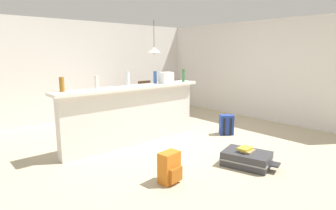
{
  "coord_description": "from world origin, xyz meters",
  "views": [
    {
      "loc": [
        -3.45,
        -3.92,
        1.71
      ],
      "look_at": [
        0.17,
        0.23,
        0.66
      ],
      "focal_mm": 29.79,
      "sensor_mm": 36.0,
      "label": 1
    }
  ],
  "objects_px": {
    "bottle_amber": "(62,84)",
    "dining_table": "(154,93)",
    "bottle_clear": "(128,79)",
    "pendant_lamp": "(154,50)",
    "suitcase_flat_charcoal": "(247,159)",
    "dining_chair_near_partition": "(166,101)",
    "book_stack": "(246,150)",
    "bottle_blue": "(155,77)",
    "grocery_bag": "(166,78)",
    "backpack_orange": "(170,168)",
    "backpack_blue": "(226,125)",
    "dining_chair_far_side": "(142,95)",
    "bottle_green": "(183,75)",
    "bottle_white": "(96,82)"
  },
  "relations": [
    {
      "from": "pendant_lamp",
      "to": "backpack_orange",
      "type": "distance_m",
      "value": 4.1
    },
    {
      "from": "bottle_green",
      "to": "dining_chair_far_side",
      "type": "bearing_deg",
      "value": 76.82
    },
    {
      "from": "bottle_amber",
      "to": "backpack_blue",
      "type": "relative_size",
      "value": 0.56
    },
    {
      "from": "dining_table",
      "to": "bottle_amber",
      "type": "bearing_deg",
      "value": -154.43
    },
    {
      "from": "backpack_blue",
      "to": "bottle_green",
      "type": "bearing_deg",
      "value": 130.47
    },
    {
      "from": "grocery_bag",
      "to": "pendant_lamp",
      "type": "bearing_deg",
      "value": 59.9
    },
    {
      "from": "dining_chair_near_partition",
      "to": "book_stack",
      "type": "distance_m",
      "value": 3.12
    },
    {
      "from": "dining_chair_near_partition",
      "to": "backpack_orange",
      "type": "relative_size",
      "value": 2.21
    },
    {
      "from": "backpack_orange",
      "to": "backpack_blue",
      "type": "relative_size",
      "value": 1.0
    },
    {
      "from": "bottle_white",
      "to": "grocery_bag",
      "type": "bearing_deg",
      "value": -4.84
    },
    {
      "from": "dining_chair_far_side",
      "to": "book_stack",
      "type": "distance_m",
      "value": 4.22
    },
    {
      "from": "bottle_amber",
      "to": "backpack_blue",
      "type": "bearing_deg",
      "value": -16.07
    },
    {
      "from": "bottle_white",
      "to": "pendant_lamp",
      "type": "distance_m",
      "value": 2.72
    },
    {
      "from": "dining_table",
      "to": "bottle_clear",
      "type": "bearing_deg",
      "value": -140.5
    },
    {
      "from": "dining_chair_far_side",
      "to": "suitcase_flat_charcoal",
      "type": "distance_m",
      "value": 4.25
    },
    {
      "from": "suitcase_flat_charcoal",
      "to": "backpack_orange",
      "type": "distance_m",
      "value": 1.31
    },
    {
      "from": "book_stack",
      "to": "suitcase_flat_charcoal",
      "type": "bearing_deg",
      "value": -75.36
    },
    {
      "from": "bottle_green",
      "to": "dining_table",
      "type": "distance_m",
      "value": 1.74
    },
    {
      "from": "bottle_amber",
      "to": "dining_table",
      "type": "relative_size",
      "value": 0.21
    },
    {
      "from": "bottle_green",
      "to": "book_stack",
      "type": "relative_size",
      "value": 1.05
    },
    {
      "from": "bottle_amber",
      "to": "dining_table",
      "type": "height_order",
      "value": "bottle_amber"
    },
    {
      "from": "book_stack",
      "to": "dining_chair_far_side",
      "type": "bearing_deg",
      "value": 75.93
    },
    {
      "from": "dining_chair_near_partition",
      "to": "book_stack",
      "type": "height_order",
      "value": "dining_chair_near_partition"
    },
    {
      "from": "backpack_orange",
      "to": "pendant_lamp",
      "type": "bearing_deg",
      "value": 54.62
    },
    {
      "from": "grocery_bag",
      "to": "dining_chair_near_partition",
      "type": "distance_m",
      "value": 1.48
    },
    {
      "from": "bottle_green",
      "to": "suitcase_flat_charcoal",
      "type": "height_order",
      "value": "bottle_green"
    },
    {
      "from": "grocery_bag",
      "to": "suitcase_flat_charcoal",
      "type": "xyz_separation_m",
      "value": [
        -0.09,
        -1.99,
        -1.1
      ]
    },
    {
      "from": "bottle_amber",
      "to": "bottle_clear",
      "type": "bearing_deg",
      "value": -0.51
    },
    {
      "from": "dining_table",
      "to": "dining_chair_far_side",
      "type": "bearing_deg",
      "value": 83.52
    },
    {
      "from": "bottle_blue",
      "to": "grocery_bag",
      "type": "relative_size",
      "value": 0.93
    },
    {
      "from": "bottle_blue",
      "to": "pendant_lamp",
      "type": "xyz_separation_m",
      "value": [
        1.05,
        1.35,
        0.55
      ]
    },
    {
      "from": "grocery_bag",
      "to": "dining_chair_far_side",
      "type": "bearing_deg",
      "value": 66.28
    },
    {
      "from": "bottle_clear",
      "to": "pendant_lamp",
      "type": "xyz_separation_m",
      "value": [
        1.69,
        1.34,
        0.54
      ]
    },
    {
      "from": "bottle_green",
      "to": "grocery_bag",
      "type": "relative_size",
      "value": 1.05
    },
    {
      "from": "bottle_white",
      "to": "dining_chair_near_partition",
      "type": "xyz_separation_m",
      "value": [
        2.32,
        0.86,
        -0.7
      ]
    },
    {
      "from": "grocery_bag",
      "to": "backpack_blue",
      "type": "bearing_deg",
      "value": -36.62
    },
    {
      "from": "bottle_blue",
      "to": "backpack_orange",
      "type": "distance_m",
      "value": 2.32
    },
    {
      "from": "dining_chair_near_partition",
      "to": "dining_chair_far_side",
      "type": "bearing_deg",
      "value": 86.23
    },
    {
      "from": "dining_chair_far_side",
      "to": "pendant_lamp",
      "type": "relative_size",
      "value": 1.1
    },
    {
      "from": "grocery_bag",
      "to": "suitcase_flat_charcoal",
      "type": "height_order",
      "value": "grocery_bag"
    },
    {
      "from": "dining_table",
      "to": "pendant_lamp",
      "type": "bearing_deg",
      "value": -104.56
    },
    {
      "from": "suitcase_flat_charcoal",
      "to": "backpack_blue",
      "type": "xyz_separation_m",
      "value": [
        1.11,
        1.23,
        0.09
      ]
    },
    {
      "from": "bottle_clear",
      "to": "book_stack",
      "type": "height_order",
      "value": "bottle_clear"
    },
    {
      "from": "bottle_blue",
      "to": "suitcase_flat_charcoal",
      "type": "relative_size",
      "value": 0.27
    },
    {
      "from": "suitcase_flat_charcoal",
      "to": "book_stack",
      "type": "height_order",
      "value": "book_stack"
    },
    {
      "from": "dining_chair_near_partition",
      "to": "backpack_blue",
      "type": "bearing_deg",
      "value": -84.65
    },
    {
      "from": "pendant_lamp",
      "to": "suitcase_flat_charcoal",
      "type": "relative_size",
      "value": 0.95
    },
    {
      "from": "bottle_white",
      "to": "suitcase_flat_charcoal",
      "type": "bearing_deg",
      "value": -57.03
    },
    {
      "from": "grocery_bag",
      "to": "dining_chair_far_side",
      "type": "distance_m",
      "value": 2.41
    },
    {
      "from": "bottle_amber",
      "to": "dining_chair_far_side",
      "type": "xyz_separation_m",
      "value": [
        2.98,
        1.99,
        -0.7
      ]
    }
  ]
}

